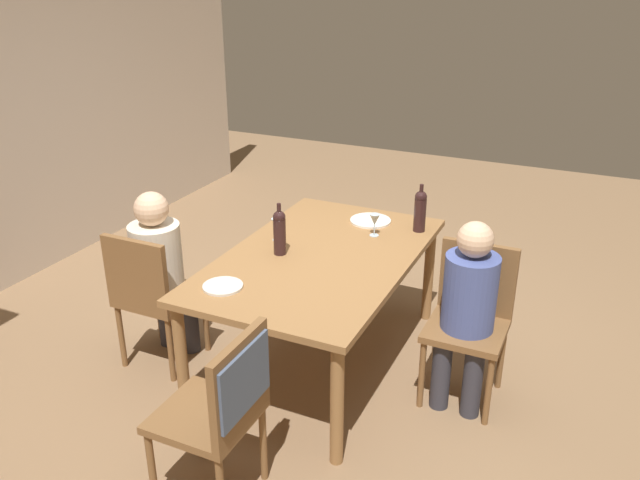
% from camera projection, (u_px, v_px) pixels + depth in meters
% --- Properties ---
extents(ground_plane, '(10.00, 10.00, 0.00)m').
position_uv_depth(ground_plane, '(320.00, 359.00, 4.27)').
color(ground_plane, '#846647').
extents(dining_table, '(1.77, 1.08, 0.75)m').
position_uv_depth(dining_table, '(320.00, 267.00, 4.00)').
color(dining_table, olive).
rests_on(dining_table, ground_plane).
extents(chair_far_left, '(0.44, 0.44, 0.92)m').
position_uv_depth(chair_far_left, '(151.00, 291.00, 4.01)').
color(chair_far_left, brown).
rests_on(chair_far_left, ground_plane).
extents(chair_near, '(0.44, 0.44, 0.92)m').
position_uv_depth(chair_near, '(471.00, 312.00, 3.78)').
color(chair_near, brown).
rests_on(chair_near, ground_plane).
extents(chair_left_end, '(0.44, 0.46, 0.92)m').
position_uv_depth(chair_left_end, '(227.00, 399.00, 2.93)').
color(chair_left_end, brown).
rests_on(chair_left_end, ground_plane).
extents(person_woman_host, '(0.36, 0.31, 1.15)m').
position_uv_depth(person_woman_host, '(160.00, 265.00, 4.05)').
color(person_woman_host, '#33333D').
rests_on(person_woman_host, ground_plane).
extents(person_man_bearded, '(0.35, 0.30, 1.12)m').
position_uv_depth(person_man_bearded, '(468.00, 302.00, 3.64)').
color(person_man_bearded, '#33333D').
rests_on(person_man_bearded, ground_plane).
extents(wine_bottle_tall_green, '(0.08, 0.08, 0.32)m').
position_uv_depth(wine_bottle_tall_green, '(420.00, 210.00, 4.27)').
color(wine_bottle_tall_green, black).
rests_on(wine_bottle_tall_green, dining_table).
extents(wine_bottle_dark_red, '(0.08, 0.08, 0.33)m').
position_uv_depth(wine_bottle_dark_red, '(280.00, 231.00, 3.93)').
color(wine_bottle_dark_red, black).
rests_on(wine_bottle_dark_red, dining_table).
extents(wine_glass_near_left, '(0.07, 0.07, 0.15)m').
position_uv_depth(wine_glass_near_left, '(277.00, 225.00, 4.14)').
color(wine_glass_near_left, silver).
rests_on(wine_glass_near_left, dining_table).
extents(wine_glass_centre, '(0.07, 0.07, 0.15)m').
position_uv_depth(wine_glass_centre, '(375.00, 220.00, 4.21)').
color(wine_glass_centre, silver).
rests_on(wine_glass_centre, dining_table).
extents(dinner_plate_host, '(0.22, 0.22, 0.01)m').
position_uv_depth(dinner_plate_host, '(223.00, 286.00, 3.58)').
color(dinner_plate_host, silver).
rests_on(dinner_plate_host, dining_table).
extents(dinner_plate_guest_left, '(0.28, 0.28, 0.01)m').
position_uv_depth(dinner_plate_guest_left, '(370.00, 221.00, 4.47)').
color(dinner_plate_guest_left, white).
rests_on(dinner_plate_guest_left, dining_table).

